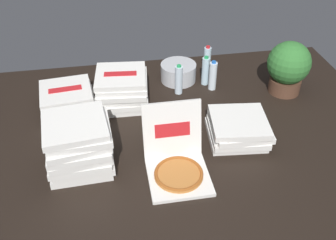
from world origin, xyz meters
name	(u,v)px	position (x,y,z in m)	size (l,w,h in m)	color
ground_plane	(171,147)	(0.00, 0.00, -0.01)	(3.20, 2.40, 0.02)	black
open_pizza_box	(177,162)	(-0.01, -0.24, 0.08)	(0.37, 0.46, 0.38)	white
pizza_stack_right_far	(79,145)	(-0.58, -0.09, 0.17)	(0.42, 0.42, 0.33)	white
pizza_stack_left_near	(68,99)	(-0.68, 0.55, 0.08)	(0.42, 0.41, 0.17)	white
pizza_stack_right_mid	(122,89)	(-0.27, 0.56, 0.12)	(0.41, 0.42, 0.25)	white
pizza_stack_right_near	(238,129)	(0.46, 0.00, 0.08)	(0.41, 0.43, 0.17)	white
ice_bucket	(178,72)	(0.21, 0.82, 0.07)	(0.29, 0.29, 0.15)	#B7BABF
water_bottle_0	(206,71)	(0.41, 0.73, 0.12)	(0.06, 0.06, 0.25)	silver
water_bottle_1	(213,76)	(0.45, 0.64, 0.12)	(0.06, 0.06, 0.25)	white
water_bottle_2	(207,60)	(0.47, 0.90, 0.12)	(0.06, 0.06, 0.25)	silver
water_bottle_3	(179,80)	(0.17, 0.63, 0.12)	(0.06, 0.06, 0.25)	silver
potted_plant	(288,66)	(1.01, 0.51, 0.22)	(0.33, 0.33, 0.42)	#513323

